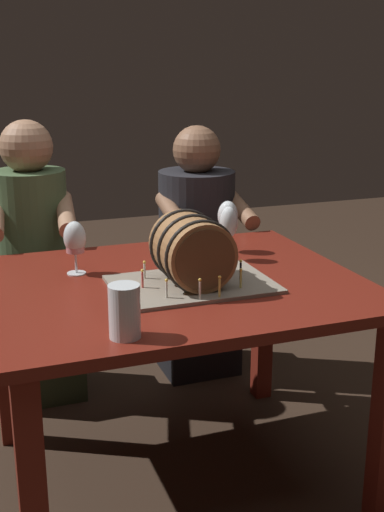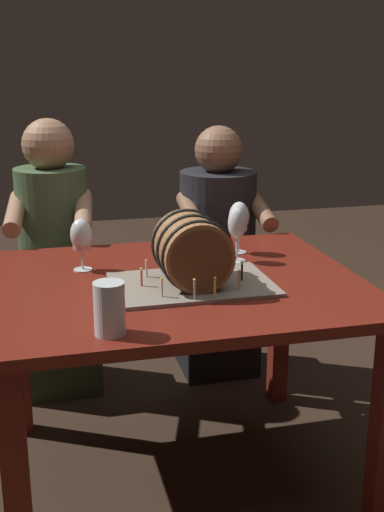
{
  "view_description": "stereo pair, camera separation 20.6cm",
  "coord_description": "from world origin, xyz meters",
  "px_view_note": "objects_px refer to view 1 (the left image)",
  "views": [
    {
      "loc": [
        -0.64,
        -1.93,
        1.42
      ],
      "look_at": [
        0.03,
        -0.07,
        0.83
      ],
      "focal_mm": 46.25,
      "sensor_mm": 36.0,
      "label": 1
    },
    {
      "loc": [
        -0.45,
        -1.99,
        1.42
      ],
      "look_at": [
        0.03,
        -0.07,
        0.83
      ],
      "focal_mm": 46.25,
      "sensor_mm": 36.0,
      "label": 2
    }
  ],
  "objects_px": {
    "barrel_cake": "(192,255)",
    "wine_glass_white": "(228,218)",
    "person_seated_left": "(35,277)",
    "wine_glass_empty": "(229,224)",
    "person_seated_right": "(197,261)",
    "beer_pint": "(125,314)",
    "dining_table": "(176,312)",
    "wine_glass_rose": "(75,240)"
  },
  "relations": [
    {
      "from": "wine_glass_empty",
      "to": "beer_pint",
      "type": "distance_m",
      "value": 0.76
    },
    {
      "from": "wine_glass_empty",
      "to": "person_seated_right",
      "type": "height_order",
      "value": "person_seated_right"
    },
    {
      "from": "person_seated_right",
      "to": "beer_pint",
      "type": "bearing_deg",
      "value": -118.26
    },
    {
      "from": "wine_glass_empty",
      "to": "person_seated_left",
      "type": "relative_size",
      "value": 0.16
    },
    {
      "from": "person_seated_right",
      "to": "wine_glass_rose",
      "type": "bearing_deg",
      "value": -137.22
    },
    {
      "from": "wine_glass_rose",
      "to": "beer_pint",
      "type": "relative_size",
      "value": 1.27
    },
    {
      "from": "wine_glass_rose",
      "to": "person_seated_left",
      "type": "height_order",
      "value": "person_seated_left"
    },
    {
      "from": "dining_table",
      "to": "person_seated_left",
      "type": "relative_size",
      "value": 1.0
    },
    {
      "from": "wine_glass_white",
      "to": "wine_glass_empty",
      "type": "distance_m",
      "value": 0.11
    },
    {
      "from": "dining_table",
      "to": "person_seated_left",
      "type": "height_order",
      "value": "person_seated_left"
    },
    {
      "from": "person_seated_left",
      "to": "wine_glass_white",
      "type": "bearing_deg",
      "value": -38.97
    },
    {
      "from": "barrel_cake",
      "to": "wine_glass_white",
      "type": "distance_m",
      "value": 0.42
    },
    {
      "from": "barrel_cake",
      "to": "wine_glass_rose",
      "type": "xyz_separation_m",
      "value": [
        -0.32,
        0.25,
        0.01
      ]
    },
    {
      "from": "wine_glass_empty",
      "to": "beer_pint",
      "type": "bearing_deg",
      "value": -133.55
    },
    {
      "from": "person_seated_left",
      "to": "person_seated_right",
      "type": "distance_m",
      "value": 0.73
    },
    {
      "from": "beer_pint",
      "to": "wine_glass_rose",
      "type": "bearing_deg",
      "value": 92.21
    },
    {
      "from": "wine_glass_rose",
      "to": "person_seated_right",
      "type": "height_order",
      "value": "person_seated_right"
    },
    {
      "from": "barrel_cake",
      "to": "wine_glass_empty",
      "type": "height_order",
      "value": "barrel_cake"
    },
    {
      "from": "wine_glass_rose",
      "to": "person_seated_right",
      "type": "distance_m",
      "value": 0.95
    },
    {
      "from": "dining_table",
      "to": "wine_glass_empty",
      "type": "bearing_deg",
      "value": 31.91
    },
    {
      "from": "dining_table",
      "to": "wine_glass_rose",
      "type": "distance_m",
      "value": 0.41
    },
    {
      "from": "beer_pint",
      "to": "person_seated_left",
      "type": "height_order",
      "value": "person_seated_left"
    },
    {
      "from": "dining_table",
      "to": "beer_pint",
      "type": "relative_size",
      "value": 8.38
    },
    {
      "from": "barrel_cake",
      "to": "wine_glass_empty",
      "type": "bearing_deg",
      "value": 45.83
    },
    {
      "from": "dining_table",
      "to": "person_seated_right",
      "type": "distance_m",
      "value": 0.88
    },
    {
      "from": "wine_glass_empty",
      "to": "person_seated_left",
      "type": "bearing_deg",
      "value": 134.18
    },
    {
      "from": "wine_glass_rose",
      "to": "barrel_cake",
      "type": "bearing_deg",
      "value": -38.08
    },
    {
      "from": "barrel_cake",
      "to": "wine_glass_white",
      "type": "height_order",
      "value": "barrel_cake"
    },
    {
      "from": "wine_glass_white",
      "to": "person_seated_right",
      "type": "height_order",
      "value": "person_seated_right"
    },
    {
      "from": "barrel_cake",
      "to": "person_seated_right",
      "type": "distance_m",
      "value": 0.97
    },
    {
      "from": "wine_glass_white",
      "to": "wine_glass_rose",
      "type": "bearing_deg",
      "value": -172.47
    },
    {
      "from": "barrel_cake",
      "to": "person_seated_right",
      "type": "relative_size",
      "value": 0.44
    },
    {
      "from": "beer_pint",
      "to": "barrel_cake",
      "type": "bearing_deg",
      "value": 46.89
    },
    {
      "from": "person_seated_right",
      "to": "wine_glass_empty",
      "type": "bearing_deg",
      "value": -100.28
    },
    {
      "from": "wine_glass_empty",
      "to": "barrel_cake",
      "type": "bearing_deg",
      "value": -134.17
    },
    {
      "from": "wine_glass_empty",
      "to": "person_seated_left",
      "type": "xyz_separation_m",
      "value": [
        -0.62,
        0.63,
        -0.33
      ]
    },
    {
      "from": "beer_pint",
      "to": "person_seated_right",
      "type": "xyz_separation_m",
      "value": [
        0.64,
        1.18,
        -0.26
      ]
    },
    {
      "from": "barrel_cake",
      "to": "beer_pint",
      "type": "distance_m",
      "value": 0.44
    },
    {
      "from": "beer_pint",
      "to": "person_seated_right",
      "type": "height_order",
      "value": "person_seated_right"
    },
    {
      "from": "dining_table",
      "to": "wine_glass_rose",
      "type": "relative_size",
      "value": 6.58
    },
    {
      "from": "beer_pint",
      "to": "person_seated_left",
      "type": "xyz_separation_m",
      "value": [
        -0.1,
        1.18,
        -0.26
      ]
    },
    {
      "from": "wine_glass_empty",
      "to": "beer_pint",
      "type": "height_order",
      "value": "wine_glass_empty"
    }
  ]
}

